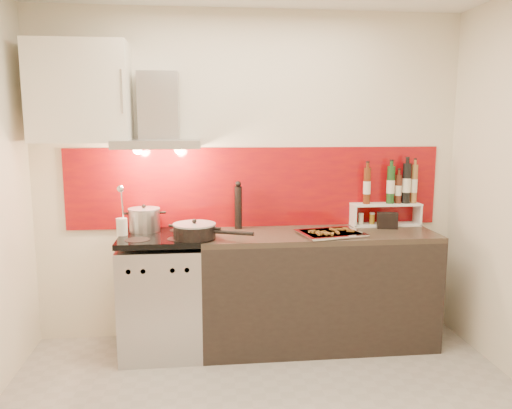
{
  "coord_description": "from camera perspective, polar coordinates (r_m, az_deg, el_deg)",
  "views": [
    {
      "loc": [
        -0.38,
        -2.58,
        1.73
      ],
      "look_at": [
        0.0,
        0.95,
        1.15
      ],
      "focal_mm": 35.0,
      "sensor_mm": 36.0,
      "label": 1
    }
  ],
  "objects": [
    {
      "name": "counter",
      "position": [
        3.99,
        7.01,
        -9.49
      ],
      "size": [
        1.8,
        0.6,
        0.9
      ],
      "color": "black",
      "rests_on": "ground"
    },
    {
      "name": "baking_tray",
      "position": [
        3.79,
        8.5,
        -3.24
      ],
      "size": [
        0.52,
        0.44,
        0.03
      ],
      "color": "silver",
      "rests_on": "counter"
    },
    {
      "name": "pepper_mill",
      "position": [
        3.95,
        -2.04,
        -0.14
      ],
      "size": [
        0.06,
        0.06,
        0.38
      ],
      "color": "black",
      "rests_on": "counter"
    },
    {
      "name": "utensil_jar",
      "position": [
        3.8,
        -15.09,
        -1.84
      ],
      "size": [
        0.08,
        0.12,
        0.39
      ],
      "color": "silver",
      "rests_on": "range_stove"
    },
    {
      "name": "saute_pan",
      "position": [
        3.62,
        -6.95,
        -3.0
      ],
      "size": [
        0.57,
        0.33,
        0.14
      ],
      "color": "black",
      "rests_on": "range_stove"
    },
    {
      "name": "range_stove",
      "position": [
        3.9,
        -10.67,
        -10.16
      ],
      "size": [
        0.6,
        0.6,
        0.91
      ],
      "color": "#B7B7BA",
      "rests_on": "ground"
    },
    {
      "name": "upper_cabinet",
      "position": [
        3.91,
        -19.44,
        11.99
      ],
      "size": [
        0.7,
        0.35,
        0.72
      ],
      "primitive_type": "cube",
      "color": "white",
      "rests_on": "back_wall"
    },
    {
      "name": "backsplash",
      "position": [
        4.02,
        0.03,
        1.99
      ],
      "size": [
        3.0,
        0.02,
        0.64
      ],
      "primitive_type": "cube",
      "color": "maroon",
      "rests_on": "back_wall"
    },
    {
      "name": "step_shelf",
      "position": [
        4.21,
        15.13,
        0.77
      ],
      "size": [
        0.57,
        0.15,
        0.51
      ],
      "color": "white",
      "rests_on": "counter"
    },
    {
      "name": "caddy_box",
      "position": [
        4.11,
        14.78,
        -1.84
      ],
      "size": [
        0.17,
        0.1,
        0.14
      ],
      "primitive_type": "cube",
      "rotation": [
        0.0,
        0.0,
        -0.23
      ],
      "color": "black",
      "rests_on": "counter"
    },
    {
      "name": "back_wall",
      "position": [
        4.02,
        -0.69,
        3.13
      ],
      "size": [
        3.4,
        0.02,
        2.6
      ],
      "primitive_type": "cube",
      "color": "silver",
      "rests_on": "ground"
    },
    {
      "name": "range_hood",
      "position": [
        3.83,
        -11.09,
        9.3
      ],
      "size": [
        0.62,
        0.5,
        0.61
      ],
      "color": "#B7B7BA",
      "rests_on": "back_wall"
    },
    {
      "name": "stock_pot",
      "position": [
        3.92,
        -12.65,
        -1.69
      ],
      "size": [
        0.24,
        0.24,
        0.21
      ],
      "color": "#B7B7BA",
      "rests_on": "range_stove"
    }
  ]
}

